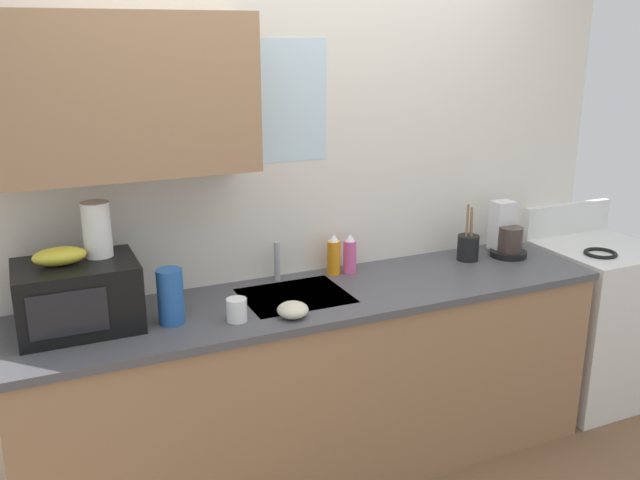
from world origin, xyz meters
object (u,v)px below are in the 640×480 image
at_px(mug_white, 237,310).
at_px(banana_bunch, 59,256).
at_px(cereal_canister, 171,296).
at_px(coffee_maker, 506,236).
at_px(dish_soap_bottle_pink, 350,255).
at_px(stove_range, 593,321).
at_px(small_bowl, 293,310).
at_px(microwave, 78,296).
at_px(dish_soap_bottle_orange, 334,255).
at_px(paper_towel_roll, 97,229).
at_px(utensil_crock, 468,247).

bearing_deg(mug_white, banana_bunch, 163.33).
relative_size(banana_bunch, cereal_canister, 0.88).
bearing_deg(mug_white, coffee_maker, 9.10).
xyz_separation_m(coffee_maker, dish_soap_bottle_pink, (-0.87, 0.08, -0.01)).
xyz_separation_m(stove_range, mug_white, (-2.13, -0.14, 0.49)).
bearing_deg(small_bowl, mug_white, 164.74).
xyz_separation_m(microwave, cereal_canister, (0.34, -0.10, -0.02)).
height_order(microwave, banana_bunch, banana_bunch).
bearing_deg(dish_soap_bottle_orange, stove_range, -7.73).
bearing_deg(paper_towel_roll, cereal_canister, -32.01).
bearing_deg(cereal_canister, dish_soap_bottle_pink, 14.76).
bearing_deg(dish_soap_bottle_pink, microwave, -173.47).
distance_m(coffee_maker, dish_soap_bottle_orange, 0.96).
bearing_deg(stove_range, dish_soap_bottle_pink, 172.56).
distance_m(microwave, paper_towel_roll, 0.27).
bearing_deg(banana_bunch, paper_towel_roll, 18.43).
relative_size(microwave, coffee_maker, 1.64).
relative_size(coffee_maker, dish_soap_bottle_pink, 1.42).
relative_size(dish_soap_bottle_orange, cereal_canister, 0.89).
height_order(stove_range, cereal_canister, cereal_canister).
height_order(paper_towel_roll, cereal_canister, paper_towel_roll).
distance_m(paper_towel_roll, small_bowl, 0.84).
xyz_separation_m(stove_range, coffee_maker, (-0.58, 0.10, 0.55)).
bearing_deg(cereal_canister, banana_bunch, 165.62).
relative_size(coffee_maker, cereal_canister, 1.24).
xyz_separation_m(coffee_maker, small_bowl, (-1.33, -0.31, -0.07)).
distance_m(cereal_canister, utensil_crock, 1.57).
relative_size(banana_bunch, dish_soap_bottle_orange, 1.00).
relative_size(microwave, small_bowl, 3.54).
distance_m(microwave, cereal_canister, 0.36).
bearing_deg(utensil_crock, banana_bunch, -177.95).
xyz_separation_m(stove_range, dish_soap_bottle_orange, (-1.53, 0.21, 0.54)).
distance_m(banana_bunch, mug_white, 0.71).
height_order(dish_soap_bottle_orange, dish_soap_bottle_pink, dish_soap_bottle_orange).
height_order(dish_soap_bottle_pink, cereal_canister, cereal_canister).
relative_size(coffee_maker, dish_soap_bottle_orange, 1.40).
height_order(cereal_canister, small_bowl, cereal_canister).
bearing_deg(banana_bunch, utensil_crock, 2.05).
relative_size(paper_towel_roll, dish_soap_bottle_orange, 1.10).
xyz_separation_m(stove_range, utensil_crock, (-0.81, 0.12, 0.51)).
height_order(paper_towel_roll, small_bowl, paper_towel_roll).
bearing_deg(utensil_crock, coffee_maker, -2.86).
relative_size(microwave, dish_soap_bottle_pink, 2.34).
relative_size(dish_soap_bottle_pink, utensil_crock, 0.67).
distance_m(paper_towel_roll, cereal_canister, 0.39).
bearing_deg(paper_towel_roll, stove_range, -2.11).
bearing_deg(utensil_crock, small_bowl, -163.78).
xyz_separation_m(stove_range, small_bowl, (-1.91, -0.20, 0.47)).
bearing_deg(dish_soap_bottle_pink, coffee_maker, -5.55).
relative_size(dish_soap_bottle_orange, dish_soap_bottle_pink, 1.02).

